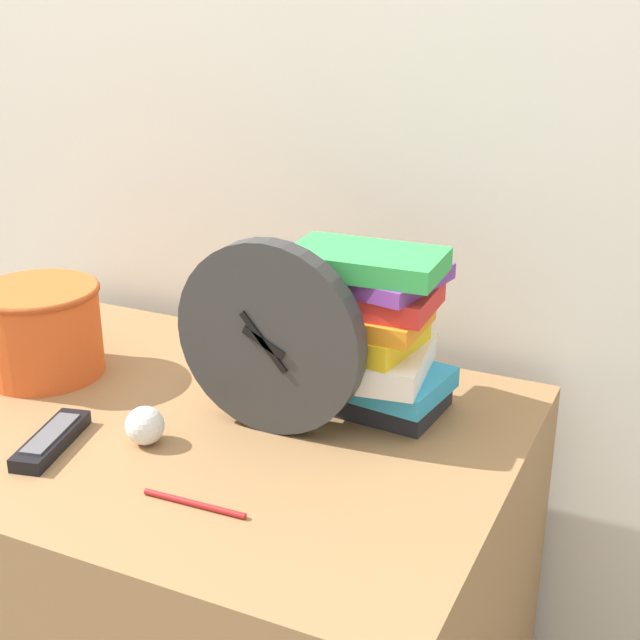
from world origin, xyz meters
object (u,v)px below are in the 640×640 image
object	(u,v)px
desk_clock	(269,338)
pen	(194,504)
book_stack	(365,332)
tv_remote	(51,440)
crumpled_paper_ball	(144,425)
basket	(41,328)

from	to	relation	value
desk_clock	pen	distance (m)	0.26
book_stack	desk_clock	bearing A→B (deg)	-129.83
tv_remote	crumpled_paper_ball	size ratio (longest dim) A/B	2.93
basket	tv_remote	world-z (taller)	basket
tv_remote	pen	size ratio (longest dim) A/B	1.13
desk_clock	tv_remote	xyz separation A→B (m)	(-0.26, -0.18, -0.13)
desk_clock	crumpled_paper_ball	world-z (taller)	desk_clock
tv_remote	pen	distance (m)	0.27
basket	pen	xyz separation A→B (m)	(0.44, -0.24, -0.08)
desk_clock	tv_remote	distance (m)	0.34
book_stack	crumpled_paper_ball	size ratio (longest dim) A/B	4.65
basket	crumpled_paper_ball	world-z (taller)	basket
desk_clock	tv_remote	size ratio (longest dim) A/B	1.76
book_stack	tv_remote	world-z (taller)	book_stack
tv_remote	crumpled_paper_ball	bearing A→B (deg)	29.83
crumpled_paper_ball	book_stack	bearing A→B (deg)	43.97
book_stack	basket	bearing A→B (deg)	-168.80
basket	pen	distance (m)	0.51
book_stack	basket	xyz separation A→B (m)	(-0.53, -0.11, -0.05)
tv_remote	pen	world-z (taller)	tv_remote
desk_clock	crumpled_paper_ball	size ratio (longest dim) A/B	5.15
book_stack	tv_remote	distance (m)	0.48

